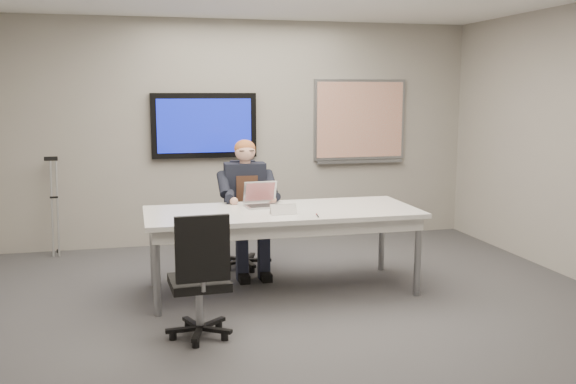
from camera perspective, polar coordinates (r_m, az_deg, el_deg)
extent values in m
cube|color=#373739|center=(5.57, 1.61, -11.21)|extent=(6.00, 6.00, 0.02)
cube|color=#9D9A8E|center=(8.17, -3.99, 5.28)|extent=(6.00, 0.02, 2.80)
cube|color=#9D9A8E|center=(2.52, 20.27, -3.41)|extent=(6.00, 0.02, 2.80)
cube|color=silver|center=(6.13, -0.53, -1.79)|extent=(2.59, 1.09, 0.04)
cube|color=silver|center=(6.15, -0.53, -2.58)|extent=(2.48, 0.98, 0.11)
cylinder|color=gray|center=(5.63, -11.60, -7.12)|extent=(0.06, 0.06, 0.75)
cylinder|color=gray|center=(6.19, 11.46, -5.65)|extent=(0.06, 0.06, 0.75)
cylinder|color=gray|center=(6.51, -11.90, -4.95)|extent=(0.06, 0.06, 0.75)
cylinder|color=gray|center=(7.00, 8.32, -3.88)|extent=(0.06, 0.06, 0.75)
cube|color=black|center=(8.05, -7.47, 5.88)|extent=(1.30, 0.08, 0.80)
cube|color=#0D1896|center=(8.00, -7.43, 5.86)|extent=(1.16, 0.01, 0.66)
cube|color=gray|center=(8.54, 6.38, 6.41)|extent=(1.25, 0.04, 1.05)
cube|color=silver|center=(8.52, 6.44, 6.40)|extent=(1.18, 0.01, 0.98)
cube|color=gray|center=(8.55, 6.40, 2.71)|extent=(1.18, 0.05, 0.04)
cylinder|color=gray|center=(7.07, -3.84, -4.42)|extent=(0.06, 0.06, 0.37)
cube|color=black|center=(7.03, -3.86, -2.94)|extent=(0.55, 0.55, 0.07)
cube|color=black|center=(7.19, -3.89, 0.08)|extent=(0.44, 0.12, 0.54)
cylinder|color=gray|center=(5.14, -7.88, -9.81)|extent=(0.06, 0.06, 0.35)
cube|color=black|center=(5.09, -7.92, -7.96)|extent=(0.47, 0.47, 0.07)
cube|color=black|center=(4.80, -7.61, -5.03)|extent=(0.41, 0.07, 0.50)
cube|color=black|center=(6.93, -3.85, 0.13)|extent=(0.45, 0.27, 0.60)
cube|color=#3C2418|center=(6.80, -3.66, 0.23)|extent=(0.23, 0.03, 0.29)
sphere|color=#E2A48A|center=(6.84, -3.84, 3.61)|extent=(0.22, 0.22, 0.22)
ellipsoid|color=brown|center=(6.86, -3.86, 3.88)|extent=(0.23, 0.23, 0.19)
cube|color=#A7A6A9|center=(6.27, -2.22, -1.27)|extent=(0.36, 0.26, 0.02)
cube|color=black|center=(6.26, -2.20, -1.20)|extent=(0.30, 0.19, 0.00)
cube|color=#A7A6A9|center=(6.40, -2.50, 0.01)|extent=(0.34, 0.11, 0.22)
cube|color=#B4131E|center=(6.39, -2.49, 0.02)|extent=(0.30, 0.09, 0.19)
cylinder|color=black|center=(5.83, 2.63, -2.08)|extent=(0.03, 0.15, 0.01)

